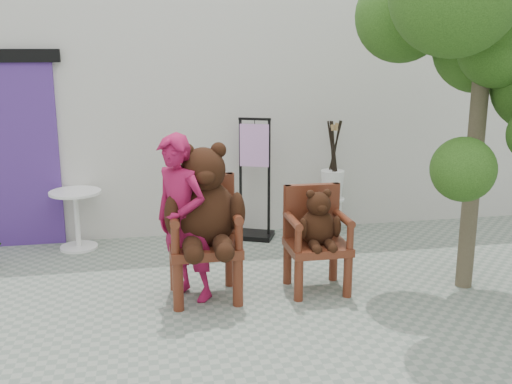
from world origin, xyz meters
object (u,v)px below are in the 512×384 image
(display_stand, at_px, (255,193))
(tree, at_px, (483,31))
(person, at_px, (184,220))
(cafe_table, at_px, (77,213))
(chair_big, at_px, (204,213))
(stool_bucket, at_px, (332,184))
(chair_small, at_px, (317,229))

(display_stand, distance_m, tree, 3.24)
(person, height_order, cafe_table, person)
(person, xyz_separation_m, tree, (2.73, -0.20, 1.69))
(chair_big, xyz_separation_m, tree, (2.54, -0.26, 1.65))
(cafe_table, distance_m, display_stand, 2.15)
(stool_bucket, xyz_separation_m, tree, (0.70, -2.02, 1.85))
(chair_small, height_order, cafe_table, chair_small)
(chair_big, height_order, display_stand, display_stand)
(chair_big, height_order, tree, tree)
(cafe_table, relative_size, tree, 0.21)
(chair_small, height_order, person, person)
(person, bearing_deg, display_stand, 107.45)
(chair_big, xyz_separation_m, person, (-0.19, -0.06, -0.04))
(cafe_table, height_order, display_stand, display_stand)
(chair_small, bearing_deg, tree, -10.11)
(person, distance_m, tree, 3.21)
(person, relative_size, display_stand, 1.06)
(chair_big, relative_size, person, 0.94)
(chair_small, bearing_deg, person, -177.31)
(chair_big, xyz_separation_m, cafe_table, (-1.33, 1.71, -0.40))
(chair_big, distance_m, cafe_table, 2.21)
(chair_big, height_order, person, person)
(stool_bucket, height_order, tree, tree)
(tree, bearing_deg, chair_big, 174.21)
(cafe_table, bearing_deg, chair_big, -52.14)
(chair_small, distance_m, display_stand, 1.74)
(tree, bearing_deg, chair_small, 169.89)
(person, xyz_separation_m, stool_bucket, (2.03, 1.82, -0.16))
(person, bearing_deg, chair_small, 49.64)
(display_stand, distance_m, stool_bucket, 1.02)
(chair_small, xyz_separation_m, display_stand, (-0.29, 1.71, -0.03))
(chair_big, xyz_separation_m, display_stand, (0.81, 1.71, -0.25))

